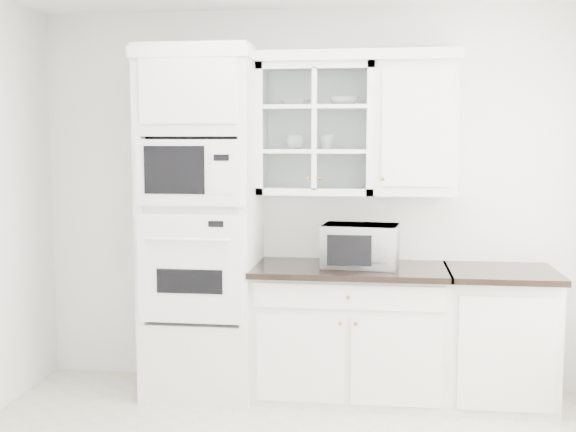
# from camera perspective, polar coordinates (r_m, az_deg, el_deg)

# --- Properties ---
(room_shell) EXTENTS (4.00, 3.50, 2.70)m
(room_shell) POSITION_cam_1_polar(r_m,az_deg,el_deg) (3.89, 0.30, 6.05)
(room_shell) COLOR white
(room_shell) RESTS_ON ground
(oven_column) EXTENTS (0.76, 0.68, 2.40)m
(oven_column) POSITION_cam_1_polar(r_m,az_deg,el_deg) (5.03, -6.82, -0.59)
(oven_column) COLOR white
(oven_column) RESTS_ON ground
(base_cabinet_run) EXTENTS (1.32, 0.67, 0.92)m
(base_cabinet_run) POSITION_cam_1_polar(r_m,az_deg,el_deg) (5.06, 4.92, -9.06)
(base_cabinet_run) COLOR white
(base_cabinet_run) RESTS_ON ground
(extra_base_cabinet) EXTENTS (0.72, 0.67, 0.92)m
(extra_base_cabinet) POSITION_cam_1_polar(r_m,az_deg,el_deg) (5.12, 16.32, -9.10)
(extra_base_cabinet) COLOR white
(extra_base_cabinet) RESTS_ON ground
(upper_cabinet_glass) EXTENTS (0.80, 0.33, 0.90)m
(upper_cabinet_glass) POSITION_cam_1_polar(r_m,az_deg,el_deg) (5.03, 2.26, 6.87)
(upper_cabinet_glass) COLOR white
(upper_cabinet_glass) RESTS_ON room_shell
(upper_cabinet_solid) EXTENTS (0.55, 0.33, 0.90)m
(upper_cabinet_solid) POSITION_cam_1_polar(r_m,az_deg,el_deg) (5.02, 10.02, 6.78)
(upper_cabinet_solid) COLOR white
(upper_cabinet_solid) RESTS_ON room_shell
(crown_molding) EXTENTS (2.14, 0.38, 0.07)m
(crown_molding) POSITION_cam_1_polar(r_m,az_deg,el_deg) (5.05, 1.05, 12.38)
(crown_molding) COLOR white
(crown_molding) RESTS_ON room_shell
(countertop_microwave) EXTENTS (0.54, 0.47, 0.29)m
(countertop_microwave) POSITION_cam_1_polar(r_m,az_deg,el_deg) (4.92, 5.76, -2.32)
(countertop_microwave) COLOR white
(countertop_microwave) RESTS_ON base_cabinet_run
(bowl_a) EXTENTS (0.23, 0.23, 0.05)m
(bowl_a) POSITION_cam_1_polar(r_m,az_deg,el_deg) (5.05, 0.63, 8.96)
(bowl_a) COLOR white
(bowl_a) RESTS_ON upper_cabinet_glass
(bowl_b) EXTENTS (0.21, 0.21, 0.06)m
(bowl_b) POSITION_cam_1_polar(r_m,az_deg,el_deg) (5.01, 4.46, 9.04)
(bowl_b) COLOR white
(bowl_b) RESTS_ON upper_cabinet_glass
(cup_a) EXTENTS (0.13, 0.13, 0.10)m
(cup_a) POSITION_cam_1_polar(r_m,az_deg,el_deg) (5.05, 0.57, 5.83)
(cup_a) COLOR white
(cup_a) RESTS_ON upper_cabinet_glass
(cup_b) EXTENTS (0.12, 0.12, 0.10)m
(cup_b) POSITION_cam_1_polar(r_m,az_deg,el_deg) (5.01, 3.07, 5.85)
(cup_b) COLOR white
(cup_b) RESTS_ON upper_cabinet_glass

